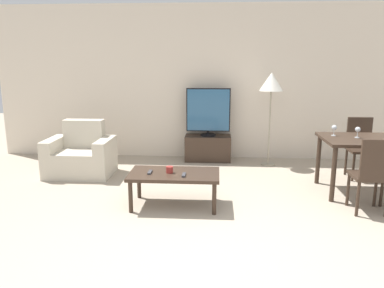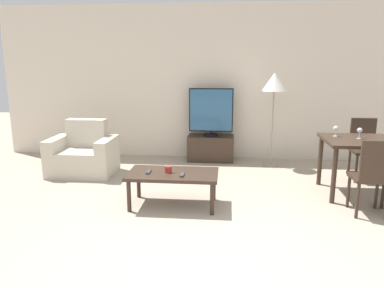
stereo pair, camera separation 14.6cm
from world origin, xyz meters
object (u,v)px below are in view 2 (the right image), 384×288
Objects in this scene: wine_glass_left at (336,129)px; dining_chair_near at (373,174)px; tv at (211,112)px; coffee_table at (173,176)px; tv_stand at (211,148)px; remote_primary at (149,172)px; wine_glass_center at (360,131)px; dining_table at (369,147)px; remote_secondary at (182,175)px; floor_lamp at (274,85)px; cup_white_near at (168,169)px; armchair at (83,155)px; dining_chair_far at (364,146)px.

dining_chair_near is at bearing -77.65° from wine_glass_left.
tv reaches higher than coffee_table.
tv_stand is 0.89× the size of dining_chair_near.
tv_stand is 2.29m from remote_primary.
wine_glass_center is (0.07, 0.75, 0.35)m from dining_chair_near.
tv is at bearing -90.00° from tv_stand.
tv_stand is at bearing 144.20° from dining_table.
remote_secondary is 1.03× the size of wine_glass_center.
floor_lamp is (-1.09, 1.29, 0.70)m from dining_table.
tv_stand is 2.30m from wine_glass_left.
cup_white_near is (-0.41, -2.16, 0.24)m from tv_stand.
dining_chair_near reaches higher than tv_stand.
dining_chair_near is 0.96m from wine_glass_left.
remote_secondary is (1.72, -1.30, 0.14)m from armchair.
floor_lamp reaches higher than armchair.
dining_table is 7.60× the size of remote_secondary.
armchair is 3.24m from floor_lamp.
dining_table is 0.24m from wine_glass_center.
wine_glass_center is (2.35, 0.66, 0.48)m from coffee_table.
tv_stand is 2.29m from remote_secondary.
dining_table is 2.62m from cup_white_near.
cup_white_near is (1.54, -1.20, 0.17)m from armchair.
tv_stand reaches higher than remote_primary.
tv reaches higher than dining_chair_near.
coffee_table is 1.20× the size of dining_chair_far.
wine_glass_center is (3.94, -0.53, 0.56)m from armchair.
tv is 2.32m from remote_primary.
armchair is 2.25m from tv.
tv is 0.92× the size of dining_chair_near.
cup_white_near is at bearing -100.72° from tv.
tv_stand is 0.70× the size of dining_table.
dining_table reaches higher than tv_stand.
wine_glass_left reaches higher than remote_primary.
coffee_table is at bearing 5.74° from remote_primary.
armchair is at bearing 142.10° from cup_white_near.
dining_chair_far reaches higher than cup_white_near.
tv is at bearing 130.44° from dining_chair_near.
floor_lamp is 18.39× the size of cup_white_near.
tv reaches higher than wine_glass_center.
floor_lamp reaches higher than tv.
cup_white_near is at bearing -153.47° from dining_chair_far.
tv_stand reaches higher than coffee_table.
remote_secondary is 1.78× the size of cup_white_near.
coffee_table is at bearing -159.52° from wine_glass_left.
tv reaches higher than remote_secondary.
dining_chair_near reaches higher than cup_white_near.
tv is at bearing 166.85° from floor_lamp.
wine_glass_left reaches higher than coffee_table.
coffee_table is at bearing 139.41° from remote_secondary.
tv is 5.54× the size of remote_primary.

